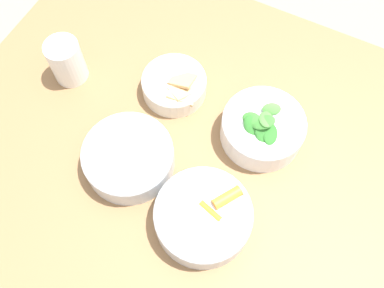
{
  "coord_description": "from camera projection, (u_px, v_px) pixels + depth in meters",
  "views": [
    {
      "loc": [
        -0.07,
        0.31,
        1.55
      ],
      "look_at": [
        0.1,
        -0.02,
        0.78
      ],
      "focal_mm": 40.0,
      "sensor_mm": 36.0,
      "label": 1
    }
  ],
  "objects": [
    {
      "name": "bowl_greens",
      "position": [
        263.0,
        128.0,
        0.86
      ],
      "size": [
        0.17,
        0.17,
        0.09
      ],
      "color": "white",
      "rests_on": "dining_table"
    },
    {
      "name": "bowl_carrots",
      "position": [
        203.0,
        216.0,
        0.79
      ],
      "size": [
        0.18,
        0.18,
        0.07
      ],
      "color": "silver",
      "rests_on": "dining_table"
    },
    {
      "name": "bowl_cookies",
      "position": [
        175.0,
        85.0,
        0.92
      ],
      "size": [
        0.14,
        0.14,
        0.06
      ],
      "color": "silver",
      "rests_on": "dining_table"
    },
    {
      "name": "cup",
      "position": [
        67.0,
        61.0,
        0.92
      ],
      "size": [
        0.07,
        0.07,
        0.1
      ],
      "color": "silver",
      "rests_on": "dining_table"
    },
    {
      "name": "bowl_beans_hotdog",
      "position": [
        129.0,
        158.0,
        0.84
      ],
      "size": [
        0.18,
        0.18,
        0.06
      ],
      "color": "silver",
      "rests_on": "dining_table"
    },
    {
      "name": "dining_table",
      "position": [
        226.0,
        196.0,
        0.95
      ],
      "size": [
        1.24,
        0.91,
        0.75
      ],
      "color": "olive",
      "rests_on": "ground_plane"
    },
    {
      "name": "ground_plane",
      "position": [
        213.0,
        254.0,
        1.53
      ],
      "size": [
        10.0,
        10.0,
        0.0
      ],
      "primitive_type": "plane",
      "color": "gray"
    }
  ]
}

